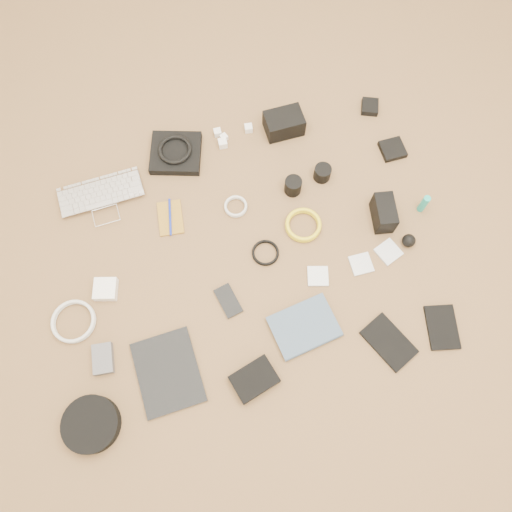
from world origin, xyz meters
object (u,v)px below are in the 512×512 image
object	(u,v)px
tablet	(168,372)
paperback	(315,348)
laptop	(104,203)
phone	(228,301)
dslr_camera	(284,123)
headphone_case	(91,424)

from	to	relation	value
tablet	paperback	size ratio (longest dim) A/B	1.19
laptop	tablet	bearing A→B (deg)	-83.97
phone	paperback	distance (m)	0.34
tablet	dslr_camera	bearing A→B (deg)	48.96
laptop	dslr_camera	bearing A→B (deg)	7.97
dslr_camera	phone	distance (m)	0.74
tablet	paperback	xyz separation A→B (m)	(0.49, -0.08, 0.01)
phone	headphone_case	size ratio (longest dim) A/B	0.64
laptop	tablet	distance (m)	0.69
headphone_case	paperback	world-z (taller)	headphone_case
paperback	headphone_case	bearing A→B (deg)	84.55
phone	paperback	size ratio (longest dim) A/B	0.53
paperback	tablet	bearing A→B (deg)	74.98
tablet	paperback	distance (m)	0.50
laptop	headphone_case	distance (m)	0.79
phone	tablet	bearing A→B (deg)	-156.77
tablet	phone	bearing A→B (deg)	33.28
laptop	headphone_case	size ratio (longest dim) A/B	1.74
tablet	phone	distance (m)	0.32
tablet	headphone_case	bearing A→B (deg)	-162.61
dslr_camera	paperback	world-z (taller)	dslr_camera
tablet	headphone_case	world-z (taller)	headphone_case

